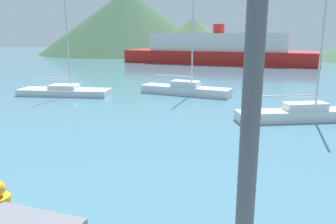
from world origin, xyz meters
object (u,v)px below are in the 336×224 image
object	(u,v)px
sailboat_inner	(65,91)
ferry_distant	(218,50)
streetlamp	(250,121)
sailboat_outer	(185,89)
sailboat_middle	(305,113)

from	to	relation	value
sailboat_inner	ferry_distant	distance (m)	37.64
streetlamp	sailboat_inner	size ratio (longest dim) A/B	0.58
streetlamp	sailboat_inner	xyz separation A→B (m)	(-16.38, 22.32, -4.17)
sailboat_outer	sailboat_inner	bearing A→B (deg)	-153.36
streetlamp	sailboat_middle	world-z (taller)	sailboat_middle
streetlamp	sailboat_middle	distance (m)	19.50
streetlamp	sailboat_inner	bearing A→B (deg)	126.27
sailboat_inner	sailboat_outer	distance (m)	10.48
streetlamp	sailboat_outer	size ratio (longest dim) A/B	0.49
ferry_distant	sailboat_middle	bearing A→B (deg)	-69.76
streetlamp	sailboat_outer	xyz separation A→B (m)	(-6.41, 25.54, -4.06)
sailboat_inner	sailboat_outer	xyz separation A→B (m)	(9.97, 3.22, 0.11)
sailboat_middle	ferry_distant	bearing A→B (deg)	82.19
sailboat_outer	ferry_distant	world-z (taller)	sailboat_outer
streetlamp	sailboat_middle	bearing A→B (deg)	82.06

